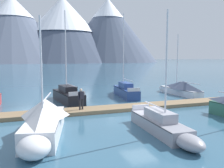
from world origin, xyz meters
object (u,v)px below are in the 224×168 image
Objects in this scene: sailboat_mid_dock_port at (67,95)px; sailboat_far_berth at (125,90)px; sailboat_end_of_dock at (180,88)px; sailboat_mid_dock_starboard at (163,125)px; person_on_dock at (81,98)px; sailboat_second_berth at (44,120)px.

sailboat_far_berth is (6.78, 0.93, -0.01)m from sailboat_mid_dock_port.
sailboat_mid_dock_starboard is at bearing -129.47° from sailboat_end_of_dock.
sailboat_end_of_dock is at bearing -1.79° from sailboat_mid_dock_port.
sailboat_mid_dock_starboard is at bearing -74.74° from sailboat_mid_dock_port.
sailboat_end_of_dock reaches higher than person_on_dock.
sailboat_end_of_dock is 4.26× the size of person_on_dock.
person_on_dock is at bearing -158.37° from sailboat_end_of_dock.
sailboat_second_berth is 0.79× the size of sailboat_mid_dock_port.
person_on_dock is at bearing 56.48° from sailboat_second_berth.
sailboat_mid_dock_starboard is (6.52, -1.94, -0.45)m from sailboat_second_berth.
sailboat_mid_dock_port is 1.28× the size of sailboat_mid_dock_starboard.
person_on_dock is (0.15, -5.67, 0.60)m from sailboat_mid_dock_port.
sailboat_second_berth is at bearing 163.45° from sailboat_mid_dock_starboard.
sailboat_far_berth is at bearing 7.77° from sailboat_mid_dock_port.
sailboat_end_of_dock is (6.60, -1.34, 0.14)m from sailboat_far_berth.
sailboat_second_berth is 1.01× the size of sailboat_mid_dock_starboard.
sailboat_mid_dock_starboard is 0.75× the size of sailboat_far_berth.
sailboat_mid_dock_port is at bearing 105.26° from sailboat_mid_dock_starboard.
sailboat_mid_dock_port is 5.34× the size of person_on_dock.
sailboat_mid_dock_port is 5.70m from person_on_dock.
sailboat_mid_dock_port is 12.98m from sailboat_mid_dock_starboard.
sailboat_second_berth is 11.03m from sailboat_mid_dock_port.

